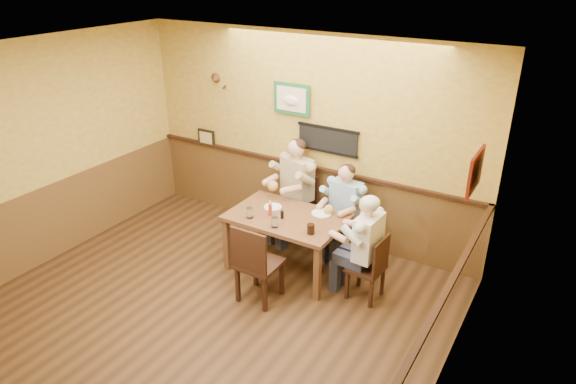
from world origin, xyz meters
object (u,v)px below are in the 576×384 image
Objects in this scene: chair_right_end at (366,267)px; salt_shaker at (271,210)px; hot_sauce_bottle at (270,209)px; chair_near_side at (259,262)px; dining_table at (287,222)px; cola_tumbler at (311,229)px; water_glass_mid at (275,222)px; chair_back_left at (297,207)px; chair_back_right at (345,227)px; diner_tan_shirt at (297,194)px; water_glass_left at (250,213)px; diner_blue_polo at (345,215)px; pepper_shaker at (282,215)px; diner_white_elder at (367,254)px.

salt_shaker is (-1.29, 0.01, 0.39)m from chair_right_end.
chair_near_side is at bearing -68.38° from hot_sauce_bottle.
cola_tumbler is at bearing -27.00° from dining_table.
chair_right_end is at bearing 14.01° from water_glass_mid.
cola_tumbler is at bearing -36.33° from chair_back_left.
chair_back_right is 1.02m from cola_tumbler.
chair_right_end is 1.64m from diner_tan_shirt.
hot_sauce_bottle reaches higher than water_glass_left.
water_glass_mid is (0.33, -1.10, 0.16)m from diner_tan_shirt.
cola_tumbler is (0.46, -0.24, 0.15)m from dining_table.
chair_back_right is 0.62× the size of diner_tan_shirt.
salt_shaker is (-0.20, -0.04, 0.14)m from dining_table.
dining_table is 1.74× the size of chair_back_right.
chair_near_side is 0.74m from hot_sauce_bottle.
diner_blue_polo is 1.29m from water_glass_left.
chair_back_left is at bearing -117.07° from chair_right_end.
water_glass_mid is at bearing -84.89° from dining_table.
chair_back_right is (0.77, -0.09, -0.05)m from chair_back_left.
pepper_shaker is at bearing 1.61° from hot_sauce_bottle.
diner_tan_shirt is 1.29m from cola_tumbler.
chair_near_side reaches higher than salt_shaker.
chair_back_right is at bearing 10.05° from diner_tan_shirt.
diner_white_elder is 1.12m from pepper_shaker.
cola_tumbler is 0.70m from salt_shaker.
cola_tumbler reaches higher than chair_right_end.
chair_near_side reaches higher than pepper_shaker.
water_glass_left is 0.39m from water_glass_mid.
dining_table is 0.25m from salt_shaker.
diner_blue_polo reaches higher than pepper_shaker.
chair_near_side is (-1.03, -0.64, 0.08)m from chair_right_end.
dining_table is 1.12m from chair_right_end.
water_glass_mid is (-0.44, -1.01, 0.41)m from chair_back_right.
water_glass_mid reaches higher than pepper_shaker.
diner_white_elder is 1.48m from water_glass_left.
chair_near_side is 0.68m from water_glass_left.
chair_back_right is at bearing 66.38° from water_glass_mid.
water_glass_left is 0.82m from cola_tumbler.
salt_shaker reaches higher than dining_table.
diner_white_elder is 9.94× the size of cola_tumbler.
salt_shaker is at bearing -66.39° from chair_back_left.
chair_back_left is at bearing 97.93° from hot_sauce_bottle.
cola_tumbler is (-0.63, -0.19, 0.40)m from chair_right_end.
water_glass_mid is (0.33, -1.10, 0.36)m from chair_back_left.
chair_near_side is 0.69m from cola_tumbler.
chair_back_left is 0.79× the size of diner_blue_polo.
cola_tumbler is (-0.01, -0.93, 0.41)m from chair_back_right.
pepper_shaker is (0.29, -0.87, 0.34)m from chair_back_left.
dining_table is 1.72× the size of chair_right_end.
diner_tan_shirt reaches higher than water_glass_left.
salt_shaker is (-0.26, 0.66, 0.31)m from chair_near_side.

